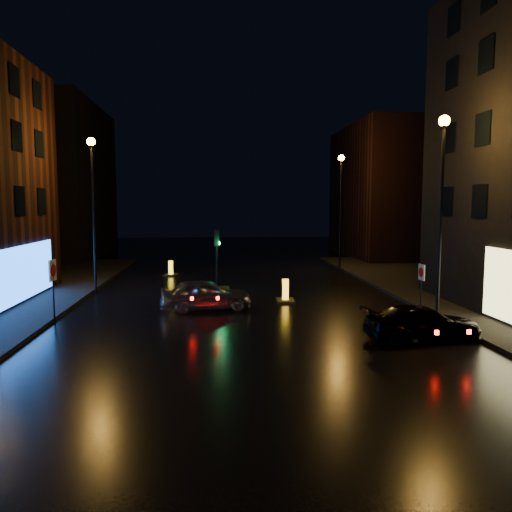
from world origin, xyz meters
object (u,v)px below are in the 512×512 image
at_px(bollard_near, 285,297).
at_px(bollard_far, 171,272).
at_px(silver_hatchback, 206,295).
at_px(dark_sedan, 423,323).
at_px(traffic_signal, 217,283).
at_px(road_sign_left, 53,276).
at_px(road_sign_right, 421,276).

xyz_separation_m(bollard_near, bollard_far, (-6.47, 9.77, -0.03)).
xyz_separation_m(silver_hatchback, bollard_near, (3.93, 1.57, -0.46)).
distance_m(silver_hatchback, bollard_near, 4.25).
bearing_deg(silver_hatchback, dark_sedan, -133.85).
distance_m(traffic_signal, bollard_far, 7.27).
xyz_separation_m(traffic_signal, bollard_near, (3.37, -3.20, -0.25)).
distance_m(dark_sedan, road_sign_left, 14.50).
height_order(silver_hatchback, dark_sedan, silver_hatchback).
relative_size(bollard_near, bollard_far, 1.04).
bearing_deg(bollard_far, road_sign_left, -93.12).
bearing_deg(bollard_near, silver_hatchback, -154.76).
distance_m(dark_sedan, bollard_near, 8.37).
relative_size(traffic_signal, road_sign_left, 1.32).
xyz_separation_m(traffic_signal, bollard_far, (-3.10, 6.57, -0.28)).
height_order(silver_hatchback, bollard_far, silver_hatchback).
relative_size(silver_hatchback, dark_sedan, 0.98).
relative_size(dark_sedan, road_sign_left, 1.62).
height_order(silver_hatchback, road_sign_right, road_sign_right).
height_order(bollard_near, road_sign_left, road_sign_left).
relative_size(bollard_far, road_sign_right, 0.60).
bearing_deg(road_sign_right, bollard_near, -31.56).
relative_size(silver_hatchback, bollard_far, 3.21).
xyz_separation_m(dark_sedan, bollard_near, (-3.87, 7.42, -0.37)).
bearing_deg(silver_hatchback, bollard_near, -75.25).
relative_size(traffic_signal, road_sign_right, 1.58).
height_order(traffic_signal, dark_sedan, traffic_signal).
bearing_deg(bollard_far, bollard_near, -44.61).
xyz_separation_m(traffic_signal, road_sign_right, (9.10, -6.12, 1.13)).
bearing_deg(bollard_near, road_sign_right, -23.56).
bearing_deg(road_sign_left, bollard_far, 80.28).
distance_m(silver_hatchback, bollard_far, 11.63).
bearing_deg(bollard_near, dark_sedan, -58.92).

